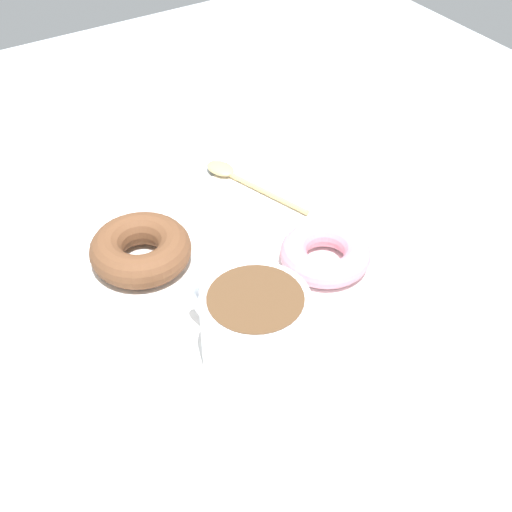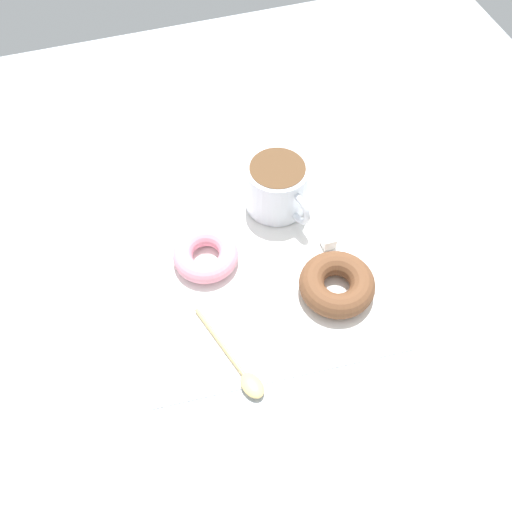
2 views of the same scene
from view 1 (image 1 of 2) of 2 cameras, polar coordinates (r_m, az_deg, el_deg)
name	(u,v)px [view 1 (image 1 of 2)]	position (r cm, az deg, el deg)	size (l,w,h in cm)	color
ground_plane	(234,272)	(71.04, -1.74, -1.28)	(120.00, 120.00, 2.00)	#B2BCC6
napkin	(256,273)	(69.22, 0.00, -1.34)	(33.59, 33.59, 0.30)	white
coffee_cup	(254,328)	(58.46, -0.17, -5.80)	(11.66, 8.95, 7.49)	silver
donut_near_cup	(325,254)	(69.42, 5.56, 0.19)	(8.84, 8.84, 2.64)	pink
donut_far	(141,249)	(69.96, -9.22, 0.53)	(9.91, 9.91, 3.31)	brown
spoon	(235,176)	(81.17, -1.72, 6.43)	(14.14, 5.73, 0.90)	#D8B772
sugar_cube	(158,307)	(64.99, -7.84, -4.06)	(1.76, 1.76, 1.76)	white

